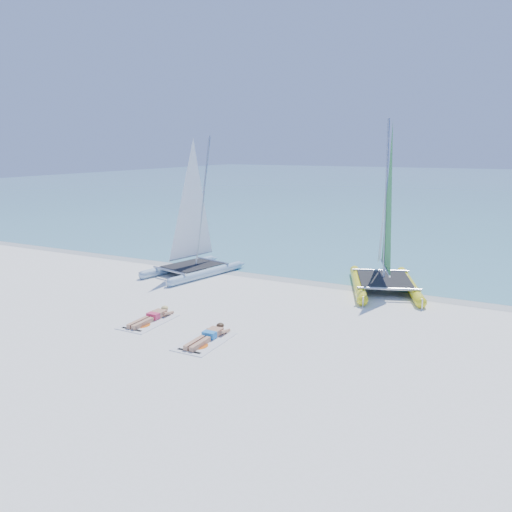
{
  "coord_description": "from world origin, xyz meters",
  "views": [
    {
      "loc": [
        7.34,
        -12.42,
        5.17
      ],
      "look_at": [
        0.39,
        1.2,
        1.81
      ],
      "focal_mm": 35.0,
      "sensor_mm": 36.0,
      "label": 1
    }
  ],
  "objects_px": {
    "towel_b": "(205,342)",
    "sunbather_b": "(209,335)",
    "catamaran_blue": "(193,232)",
    "towel_a": "(148,322)",
    "sunbather_a": "(152,316)",
    "catamaran_yellow": "(385,233)"
  },
  "relations": [
    {
      "from": "catamaran_blue",
      "to": "towel_b",
      "type": "distance_m",
      "value": 7.78
    },
    {
      "from": "towel_b",
      "to": "sunbather_b",
      "type": "relative_size",
      "value": 1.07
    },
    {
      "from": "sunbather_a",
      "to": "towel_b",
      "type": "height_order",
      "value": "sunbather_a"
    },
    {
      "from": "sunbather_a",
      "to": "towel_a",
      "type": "bearing_deg",
      "value": -90.0
    },
    {
      "from": "catamaran_blue",
      "to": "sunbather_a",
      "type": "distance_m",
      "value": 6.01
    },
    {
      "from": "catamaran_blue",
      "to": "sunbather_b",
      "type": "relative_size",
      "value": 3.37
    },
    {
      "from": "catamaran_yellow",
      "to": "sunbather_a",
      "type": "height_order",
      "value": "catamaran_yellow"
    },
    {
      "from": "towel_a",
      "to": "towel_b",
      "type": "xyz_separation_m",
      "value": [
        2.37,
        -0.55,
        0.0
      ]
    },
    {
      "from": "towel_a",
      "to": "sunbather_a",
      "type": "xyz_separation_m",
      "value": [
        0.0,
        0.19,
        0.11
      ]
    },
    {
      "from": "catamaran_blue",
      "to": "catamaran_yellow",
      "type": "xyz_separation_m",
      "value": [
        7.46,
        1.64,
        0.29
      ]
    },
    {
      "from": "catamaran_blue",
      "to": "sunbather_a",
      "type": "xyz_separation_m",
      "value": [
        2.11,
        -5.39,
        -1.62
      ]
    },
    {
      "from": "catamaran_blue",
      "to": "towel_a",
      "type": "bearing_deg",
      "value": -55.45
    },
    {
      "from": "catamaran_blue",
      "to": "towel_b",
      "type": "relative_size",
      "value": 3.14
    },
    {
      "from": "catamaran_blue",
      "to": "catamaran_yellow",
      "type": "height_order",
      "value": "catamaran_yellow"
    },
    {
      "from": "catamaran_yellow",
      "to": "towel_a",
      "type": "relative_size",
      "value": 3.47
    },
    {
      "from": "catamaran_blue",
      "to": "towel_a",
      "type": "distance_m",
      "value": 6.21
    },
    {
      "from": "sunbather_b",
      "to": "catamaran_blue",
      "type": "bearing_deg",
      "value": 127.01
    },
    {
      "from": "catamaran_blue",
      "to": "catamaran_yellow",
      "type": "bearing_deg",
      "value": 26.32
    },
    {
      "from": "towel_b",
      "to": "sunbather_b",
      "type": "xyz_separation_m",
      "value": [
        0.0,
        0.19,
        0.11
      ]
    },
    {
      "from": "catamaran_blue",
      "to": "sunbather_b",
      "type": "distance_m",
      "value": 7.61
    },
    {
      "from": "towel_b",
      "to": "sunbather_b",
      "type": "distance_m",
      "value": 0.22
    },
    {
      "from": "towel_b",
      "to": "sunbather_b",
      "type": "height_order",
      "value": "sunbather_b"
    }
  ]
}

